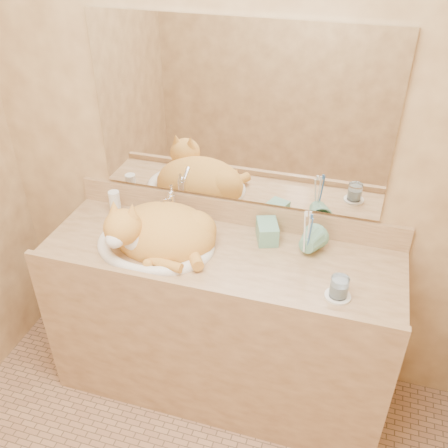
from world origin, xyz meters
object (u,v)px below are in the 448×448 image
(cat, at_px, (159,230))
(water_glass, at_px, (339,287))
(vanity_counter, at_px, (220,323))
(toothbrush_cup, at_px, (306,248))
(sink_basin, at_px, (155,230))
(soap_dispenser, at_px, (270,230))

(cat, relative_size, water_glass, 5.55)
(vanity_counter, distance_m, water_glass, 0.72)
(toothbrush_cup, bearing_deg, water_glass, -52.36)
(sink_basin, xyz_separation_m, soap_dispenser, (0.49, 0.12, 0.02))
(water_glass, bearing_deg, vanity_counter, 166.10)
(vanity_counter, bearing_deg, water_glass, -13.90)
(soap_dispenser, height_order, toothbrush_cup, soap_dispenser)
(cat, distance_m, soap_dispenser, 0.49)
(sink_basin, xyz_separation_m, cat, (0.02, 0.00, 0.00))
(toothbrush_cup, bearing_deg, soap_dispenser, 172.29)
(sink_basin, bearing_deg, water_glass, -20.21)
(sink_basin, relative_size, soap_dispenser, 2.62)
(water_glass, bearing_deg, soap_dispenser, 144.44)
(sink_basin, relative_size, water_glass, 6.21)
(vanity_counter, height_order, soap_dispenser, soap_dispenser)
(toothbrush_cup, xyz_separation_m, water_glass, (0.16, -0.21, -0.00))
(vanity_counter, bearing_deg, toothbrush_cup, 12.77)
(vanity_counter, height_order, toothbrush_cup, toothbrush_cup)
(vanity_counter, xyz_separation_m, toothbrush_cup, (0.36, 0.08, 0.48))
(sink_basin, xyz_separation_m, toothbrush_cup, (0.66, 0.10, -0.03))
(cat, xyz_separation_m, toothbrush_cup, (0.64, 0.10, -0.03))
(vanity_counter, xyz_separation_m, cat, (-0.28, -0.02, 0.51))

